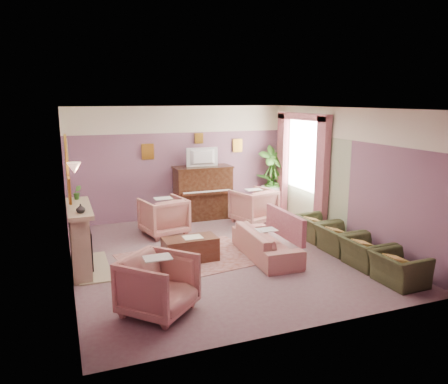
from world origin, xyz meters
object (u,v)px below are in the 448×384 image
object	(u,v)px
coffee_table	(190,249)
olive_chair_b	(366,248)
television	(203,156)
side_table	(270,199)
olive_chair_a	(399,264)
olive_chair_d	(316,224)
olive_chair_c	(339,235)
piano	(203,193)
sofa	(266,238)
floral_armchair_left	(164,214)
floral_armchair_right	(253,204)
floral_armchair_front	(158,282)

from	to	relation	value
coffee_table	olive_chair_b	world-z (taller)	olive_chair_b
television	side_table	bearing A→B (deg)	0.30
olive_chair_a	olive_chair_d	world-z (taller)	same
olive_chair_c	olive_chair_d	xyz separation A→B (m)	(0.00, 0.82, 0.00)
television	olive_chair_a	xyz separation A→B (m)	(1.72, -4.93, -1.25)
piano	side_table	size ratio (longest dim) A/B	2.00
television	olive_chair_d	world-z (taller)	television
sofa	floral_armchair_left	bearing A→B (deg)	125.82
coffee_table	floral_armchair_right	bearing A→B (deg)	41.65
floral_armchair_left	olive_chair_a	xyz separation A→B (m)	(2.96, -4.00, -0.12)
coffee_table	olive_chair_d	distance (m)	2.89
floral_armchair_right	olive_chair_c	size ratio (longest dim) A/B	1.15
television	side_table	world-z (taller)	television
floral_armchair_left	olive_chair_c	world-z (taller)	floral_armchair_left
television	sofa	xyz separation A→B (m)	(0.26, -3.01, -1.22)
floral_armchair_front	side_table	bearing A→B (deg)	48.27
television	floral_armchair_left	bearing A→B (deg)	-143.23
floral_armchair_left	side_table	bearing A→B (deg)	16.72
floral_armchair_right	olive_chair_b	distance (m)	3.41
piano	floral_armchair_left	xyz separation A→B (m)	(-1.24, -0.98, -0.19)
sofa	side_table	distance (m)	3.43
piano	floral_armchair_front	world-z (taller)	piano
coffee_table	floral_armchair_right	distance (m)	2.92
television	piano	bearing A→B (deg)	90.00
sofa	floral_armchair_right	bearing A→B (deg)	71.29
olive_chair_c	olive_chair_d	distance (m)	0.82
coffee_table	olive_chair_a	bearing A→B (deg)	-37.65
sofa	olive_chair_d	world-z (taller)	sofa
piano	olive_chair_b	bearing A→B (deg)	-67.51
piano	side_table	world-z (taller)	piano
floral_armchair_front	side_table	size ratio (longest dim) A/B	1.33
floral_armchair_left	coffee_table	bearing A→B (deg)	-87.27
floral_armchair_front	side_table	world-z (taller)	floral_armchair_front
television	sofa	world-z (taller)	television
floral_armchair_front	olive_chair_c	size ratio (longest dim) A/B	1.15
television	floral_armchair_right	size ratio (longest dim) A/B	0.86
floral_armchair_right	olive_chair_d	xyz separation A→B (m)	(0.70, -1.69, -0.12)
sofa	olive_chair_c	world-z (taller)	sofa
coffee_table	floral_armchair_left	distance (m)	1.80
sofa	olive_chair_c	distance (m)	1.49
floral_armchair_left	television	bearing A→B (deg)	36.77
olive_chair_d	floral_armchair_left	bearing A→B (deg)	152.54
piano	coffee_table	size ratio (longest dim) A/B	1.40
olive_chair_c	side_table	bearing A→B (deg)	87.25
coffee_table	floral_armchair_right	xyz separation A→B (m)	(2.18, 1.94, 0.24)
floral_armchair_front	side_table	distance (m)	6.05
television	floral_armchair_left	distance (m)	1.92
side_table	olive_chair_a	bearing A→B (deg)	-91.84
floral_armchair_right	olive_chair_d	world-z (taller)	floral_armchair_right
sofa	side_table	size ratio (longest dim) A/B	2.68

